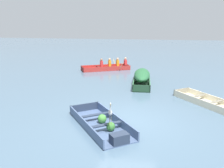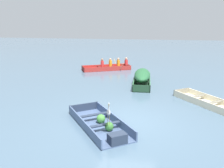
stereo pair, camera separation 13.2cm
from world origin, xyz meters
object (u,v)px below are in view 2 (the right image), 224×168
skiff_cream_mid_moored (208,103)px  heron_on_dinghy (109,112)px  rowboat_red_with_crew (110,67)px  dinghy_slate_blue_foreground (101,124)px  skiff_green_near_moored (142,76)px

skiff_cream_mid_moored → heron_on_dinghy: 5.54m
rowboat_red_with_crew → dinghy_slate_blue_foreground: bearing=-81.2°
rowboat_red_with_crew → heron_on_dinghy: size_ratio=4.53×
rowboat_red_with_crew → heron_on_dinghy: heron_on_dinghy is taller
dinghy_slate_blue_foreground → skiff_green_near_moored: (1.10, 6.55, 0.37)m
dinghy_slate_blue_foreground → skiff_green_near_moored: size_ratio=0.97×
rowboat_red_with_crew → heron_on_dinghy: (2.02, -11.16, 0.62)m
skiff_cream_mid_moored → rowboat_red_with_crew: 9.43m
dinghy_slate_blue_foreground → skiff_cream_mid_moored: dinghy_slate_blue_foreground is taller
skiff_green_near_moored → skiff_cream_mid_moored: skiff_green_near_moored is taller
rowboat_red_with_crew → skiff_green_near_moored: bearing=-56.0°
skiff_green_near_moored → dinghy_slate_blue_foreground: bearing=-99.5°
skiff_cream_mid_moored → heron_on_dinghy: (-3.92, -3.84, 0.74)m
skiff_green_near_moored → heron_on_dinghy: heron_on_dinghy is taller
skiff_green_near_moored → rowboat_red_with_crew: 4.91m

